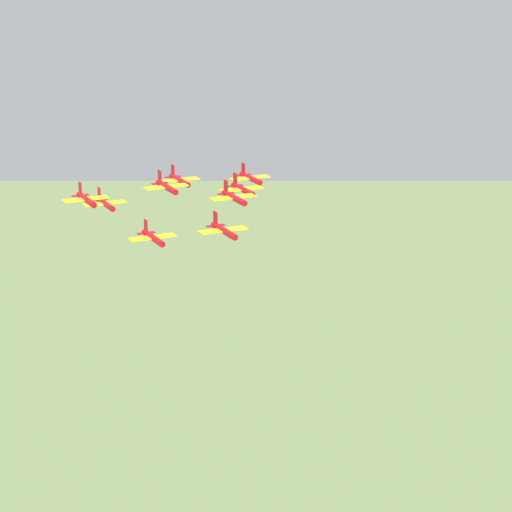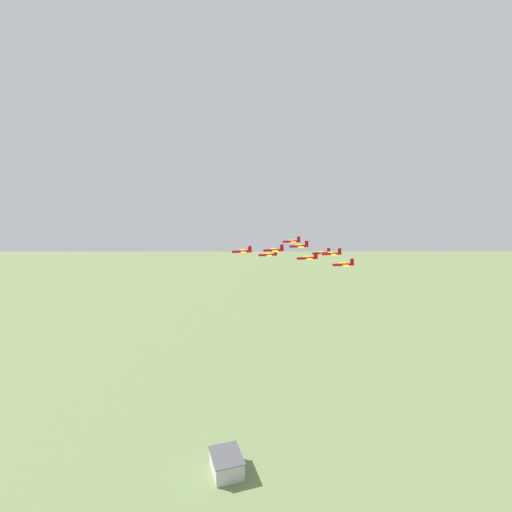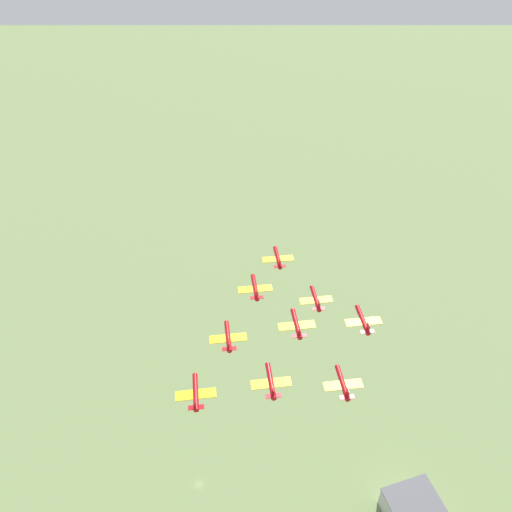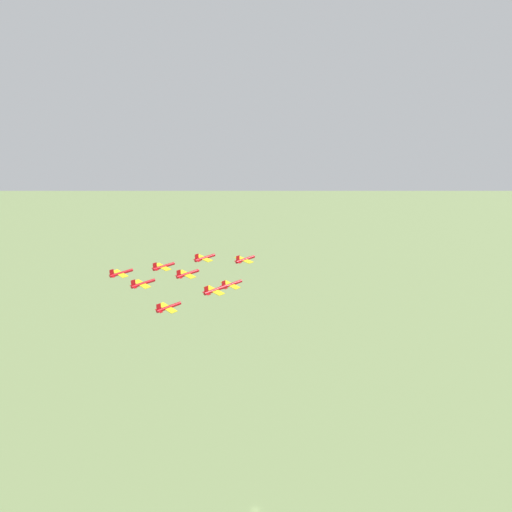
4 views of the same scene
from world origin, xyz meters
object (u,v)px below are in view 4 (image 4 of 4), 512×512
(jet_0, at_px, (245,260))
(jet_3, at_px, (163,267))
(jet_6, at_px, (120,273))
(jet_4, at_px, (187,274))
(jet_5, at_px, (215,290))
(jet_8, at_px, (168,307))
(jet_1, at_px, (204,258))
(jet_7, at_px, (142,284))
(jet_2, at_px, (231,285))

(jet_0, relative_size, jet_3, 1.00)
(jet_0, relative_size, jet_6, 1.00)
(jet_4, relative_size, jet_5, 1.00)
(jet_4, relative_size, jet_8, 1.00)
(jet_0, bearing_deg, jet_5, -59.53)
(jet_3, xyz_separation_m, jet_5, (-29.56, 5.31, 1.27))
(jet_1, bearing_deg, jet_7, -90.00)
(jet_2, bearing_deg, jet_6, -139.64)
(jet_2, relative_size, jet_5, 1.00)
(jet_0, xyz_separation_m, jet_8, (-0.62, 39.02, -3.52))
(jet_7, bearing_deg, jet_6, -180.00)
(jet_5, distance_m, jet_8, 15.48)
(jet_0, distance_m, jet_5, 29.63)
(jet_0, relative_size, jet_5, 1.00)
(jet_3, bearing_deg, jet_0, 59.53)
(jet_7, bearing_deg, jet_1, 90.00)
(jet_1, xyz_separation_m, jet_2, (-14.78, 2.65, -5.40))
(jet_2, height_order, jet_4, jet_4)
(jet_0, xyz_separation_m, jet_6, (28.94, 33.71, -1.56))
(jet_1, bearing_deg, jet_3, -120.47)
(jet_0, xyz_separation_m, jet_3, (19.29, 22.47, -0.28))
(jet_3, xyz_separation_m, jet_6, (9.65, 11.24, -1.28))
(jet_4, bearing_deg, jet_6, -150.46)
(jet_4, bearing_deg, jet_5, 0.00)
(jet_5, xyz_separation_m, jet_7, (24.43, 8.58, -1.49))
(jet_0, height_order, jet_8, jet_0)
(jet_5, bearing_deg, jet_2, 120.47)
(jet_2, xyz_separation_m, jet_3, (24.43, 8.58, 3.30))
(jet_6, relative_size, jet_7, 1.00)
(jet_5, xyz_separation_m, jet_6, (39.21, 5.93, -2.55))
(jet_5, xyz_separation_m, jet_8, (9.65, 11.24, -4.51))
(jet_1, relative_size, jet_3, 1.00)
(jet_2, xyz_separation_m, jet_5, (-5.13, 13.89, 4.57))
(jet_0, distance_m, jet_6, 44.45)
(jet_7, xyz_separation_m, jet_8, (-14.78, 2.65, -3.02))
(jet_4, xyz_separation_m, jet_5, (-14.78, 2.65, -0.70))
(jet_6, bearing_deg, jet_0, 59.53)
(jet_8, bearing_deg, jet_5, 59.53)
(jet_8, bearing_deg, jet_0, 101.09)
(jet_3, bearing_deg, jet_8, -29.54)
(jet_1, relative_size, jet_8, 1.00)
(jet_7, bearing_deg, jet_4, 59.53)
(jet_5, bearing_deg, jet_8, -120.47)
(jet_5, height_order, jet_8, jet_5)
(jet_0, height_order, jet_6, jet_0)
(jet_4, relative_size, jet_7, 1.00)
(jet_0, bearing_deg, jet_6, -120.47)
(jet_2, height_order, jet_6, jet_6)
(jet_2, bearing_deg, jet_3, -150.46)
(jet_4, height_order, jet_6, jet_4)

